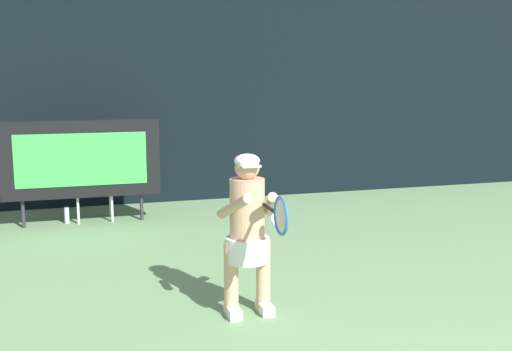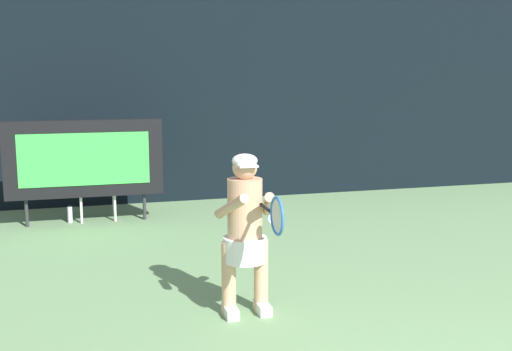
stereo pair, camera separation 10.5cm
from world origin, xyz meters
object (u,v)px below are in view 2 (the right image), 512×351
object	(u,v)px
scoreboard	(85,159)
umpire_chair	(97,178)
tennis_racket	(276,215)
tennis_player	(245,228)
water_bottle	(70,214)

from	to	relation	value
scoreboard	umpire_chair	world-z (taller)	scoreboard
umpire_chair	tennis_racket	xyz separation A→B (m)	(1.26, -4.86, 0.43)
scoreboard	umpire_chair	bearing A→B (deg)	60.17
tennis_player	umpire_chair	bearing A→B (deg)	105.76
water_bottle	tennis_player	bearing A→B (deg)	-68.45
scoreboard	tennis_racket	xyz separation A→B (m)	(1.42, -4.58, 0.10)
scoreboard	tennis_racket	distance (m)	4.79
scoreboard	tennis_racket	bearing A→B (deg)	-72.78
umpire_chair	tennis_player	size ratio (longest dim) A/B	0.74
scoreboard	tennis_player	xyz separation A→B (m)	(1.34, -3.92, -0.16)
scoreboard	tennis_racket	size ratio (longest dim) A/B	3.65
water_bottle	tennis_racket	bearing A→B (deg)	-70.43
tennis_racket	scoreboard	bearing A→B (deg)	106.31
tennis_racket	umpire_chair	bearing A→B (deg)	103.63
scoreboard	umpire_chair	size ratio (longest dim) A/B	2.04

